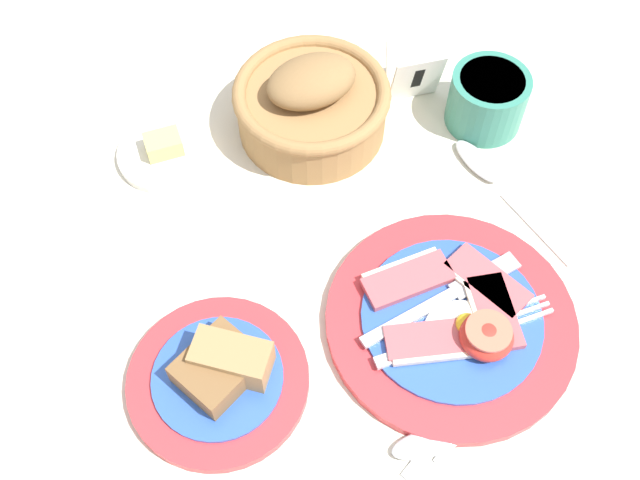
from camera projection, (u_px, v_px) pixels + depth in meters
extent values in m
plane|color=beige|center=(374.00, 320.00, 0.75)|extent=(3.00, 3.00, 0.00)
cylinder|color=red|center=(451.00, 321.00, 0.74)|extent=(0.25, 0.25, 0.01)
cylinder|color=#2D56B7|center=(452.00, 318.00, 0.73)|extent=(0.18, 0.18, 0.00)
cube|color=#BC5156|center=(408.00, 280.00, 0.75)|extent=(0.10, 0.06, 0.01)
cube|color=beige|center=(401.00, 267.00, 0.76)|extent=(0.08, 0.03, 0.01)
cube|color=#BC5156|center=(432.00, 339.00, 0.71)|extent=(0.09, 0.04, 0.01)
cube|color=beige|center=(436.00, 355.00, 0.71)|extent=(0.08, 0.01, 0.01)
cube|color=#BC5156|center=(495.00, 312.00, 0.73)|extent=(0.04, 0.08, 0.01)
cube|color=beige|center=(479.00, 315.00, 0.73)|extent=(0.02, 0.07, 0.01)
cube|color=#BC5156|center=(488.00, 281.00, 0.75)|extent=(0.08, 0.09, 0.01)
cube|color=beige|center=(478.00, 291.00, 0.74)|extent=(0.06, 0.07, 0.01)
ellipsoid|color=red|center=(486.00, 336.00, 0.71)|extent=(0.05, 0.05, 0.03)
cylinder|color=#DB664C|center=(489.00, 331.00, 0.70)|extent=(0.04, 0.04, 0.00)
ellipsoid|color=white|center=(461.00, 327.00, 0.72)|extent=(0.07, 0.06, 0.01)
ellipsoid|color=yellow|center=(468.00, 324.00, 0.72)|extent=(0.02, 0.02, 0.01)
cube|color=silver|center=(427.00, 346.00, 0.71)|extent=(0.11, 0.03, 0.00)
cube|color=silver|center=(496.00, 322.00, 0.73)|extent=(0.03, 0.02, 0.00)
cube|color=silver|center=(533.00, 317.00, 0.73)|extent=(0.04, 0.01, 0.00)
cube|color=silver|center=(529.00, 310.00, 0.73)|extent=(0.04, 0.01, 0.00)
cube|color=silver|center=(525.00, 303.00, 0.74)|extent=(0.04, 0.01, 0.00)
cube|color=silver|center=(409.00, 318.00, 0.73)|extent=(0.10, 0.05, 0.00)
cube|color=#9EA0A5|center=(485.00, 276.00, 0.75)|extent=(0.08, 0.05, 0.00)
cylinder|color=red|center=(218.00, 380.00, 0.71)|extent=(0.17, 0.17, 0.01)
cylinder|color=#2D56B7|center=(217.00, 377.00, 0.70)|extent=(0.12, 0.12, 0.00)
cube|color=#9E7A4C|center=(232.00, 358.00, 0.69)|extent=(0.08, 0.06, 0.04)
cube|color=brown|center=(218.00, 367.00, 0.69)|extent=(0.09, 0.09, 0.03)
cylinder|color=#337F6B|center=(487.00, 100.00, 0.86)|extent=(0.09, 0.09, 0.07)
cylinder|color=white|center=(492.00, 82.00, 0.84)|extent=(0.07, 0.07, 0.01)
cylinder|color=olive|center=(312.00, 111.00, 0.86)|extent=(0.17, 0.17, 0.06)
torus|color=olive|center=(312.00, 93.00, 0.83)|extent=(0.18, 0.18, 0.02)
ellipsoid|color=olive|center=(311.00, 81.00, 0.82)|extent=(0.12, 0.10, 0.04)
cylinder|color=silver|center=(166.00, 153.00, 0.86)|extent=(0.11, 0.11, 0.01)
cube|color=#F4E06B|center=(164.00, 144.00, 0.84)|extent=(0.05, 0.04, 0.02)
cube|color=white|center=(417.00, 79.00, 0.87)|extent=(0.06, 0.03, 0.07)
cube|color=white|center=(411.00, 65.00, 0.89)|extent=(0.06, 0.03, 0.07)
cube|color=black|center=(418.00, 78.00, 0.87)|extent=(0.01, 0.01, 0.04)
cube|color=silver|center=(318.00, 476.00, 0.66)|extent=(0.11, 0.03, 0.01)
ellipsoid|color=silver|center=(428.00, 443.00, 0.68)|extent=(0.07, 0.04, 0.01)
cube|color=silver|center=(538.00, 227.00, 0.80)|extent=(0.06, 0.10, 0.01)
ellipsoid|color=silver|center=(477.00, 161.00, 0.85)|extent=(0.05, 0.07, 0.01)
cube|color=silver|center=(417.00, 469.00, 0.67)|extent=(0.03, 0.03, 0.01)
cube|color=silver|center=(448.00, 443.00, 0.68)|extent=(0.03, 0.03, 0.00)
cube|color=silver|center=(441.00, 438.00, 0.68)|extent=(0.03, 0.03, 0.00)
cube|color=silver|center=(434.00, 432.00, 0.68)|extent=(0.03, 0.03, 0.00)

